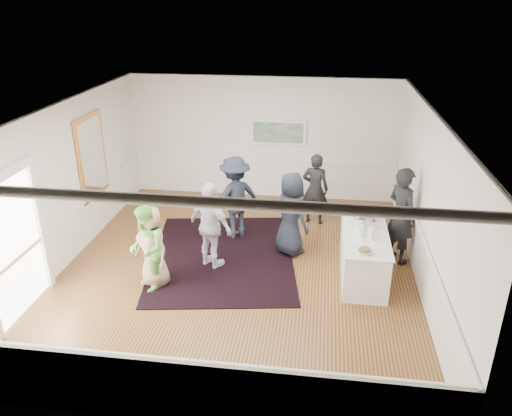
# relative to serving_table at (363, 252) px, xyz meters

# --- Properties ---
(floor) EXTENTS (8.00, 8.00, 0.00)m
(floor) POSITION_rel_serving_table_xyz_m (-2.45, -0.16, -0.46)
(floor) COLOR brown
(floor) RESTS_ON ground
(ceiling) EXTENTS (7.00, 8.00, 0.02)m
(ceiling) POSITION_rel_serving_table_xyz_m (-2.45, -0.16, 2.74)
(ceiling) COLOR white
(ceiling) RESTS_ON wall_back
(wall_left) EXTENTS (0.02, 8.00, 3.20)m
(wall_left) POSITION_rel_serving_table_xyz_m (-5.95, -0.16, 1.14)
(wall_left) COLOR white
(wall_left) RESTS_ON floor
(wall_right) EXTENTS (0.02, 8.00, 3.20)m
(wall_right) POSITION_rel_serving_table_xyz_m (1.05, -0.16, 1.14)
(wall_right) COLOR white
(wall_right) RESTS_ON floor
(wall_back) EXTENTS (7.00, 0.02, 3.20)m
(wall_back) POSITION_rel_serving_table_xyz_m (-2.45, 3.84, 1.14)
(wall_back) COLOR white
(wall_back) RESTS_ON floor
(wall_front) EXTENTS (7.00, 0.02, 3.20)m
(wall_front) POSITION_rel_serving_table_xyz_m (-2.45, -4.16, 1.14)
(wall_front) COLOR white
(wall_front) RESTS_ON floor
(wainscoting) EXTENTS (7.00, 8.00, 1.00)m
(wainscoting) POSITION_rel_serving_table_xyz_m (-2.45, -0.16, 0.04)
(wainscoting) COLOR white
(wainscoting) RESTS_ON floor
(mirror) EXTENTS (0.05, 1.25, 1.85)m
(mirror) POSITION_rel_serving_table_xyz_m (-5.90, 1.14, 1.34)
(mirror) COLOR #E99444
(mirror) RESTS_ON wall_left
(doorway) EXTENTS (0.10, 1.78, 2.56)m
(doorway) POSITION_rel_serving_table_xyz_m (-5.89, -2.06, 0.95)
(doorway) COLOR white
(doorway) RESTS_ON wall_left
(landscape_painting) EXTENTS (1.44, 0.06, 0.66)m
(landscape_painting) POSITION_rel_serving_table_xyz_m (-2.05, 3.79, 1.32)
(landscape_painting) COLOR white
(landscape_painting) RESTS_ON wall_back
(area_rug) EXTENTS (3.46, 4.22, 0.02)m
(area_rug) POSITION_rel_serving_table_xyz_m (-2.85, 0.29, -0.45)
(area_rug) COLOR black
(area_rug) RESTS_ON floor
(serving_table) EXTENTS (0.87, 2.28, 0.92)m
(serving_table) POSITION_rel_serving_table_xyz_m (0.00, 0.00, 0.00)
(serving_table) COLOR white
(serving_table) RESTS_ON floor
(bartender) EXTENTS (0.81, 0.88, 2.01)m
(bartender) POSITION_rel_serving_table_xyz_m (0.75, 0.67, 0.54)
(bartender) COLOR black
(bartender) RESTS_ON floor
(guest_tan) EXTENTS (0.93, 0.84, 1.59)m
(guest_tan) POSITION_rel_serving_table_xyz_m (-3.92, -0.92, 0.33)
(guest_tan) COLOR #A38065
(guest_tan) RESTS_ON floor
(guest_green) EXTENTS (0.86, 0.96, 1.64)m
(guest_green) POSITION_rel_serving_table_xyz_m (-3.98, -1.04, 0.36)
(guest_green) COLOR #75CE52
(guest_green) RESTS_ON floor
(guest_lilac) EXTENTS (1.12, 0.93, 1.79)m
(guest_lilac) POSITION_rel_serving_table_xyz_m (-2.99, -0.11, 0.43)
(guest_lilac) COLOR silver
(guest_lilac) RESTS_ON floor
(guest_dark_a) EXTENTS (1.39, 1.30, 1.88)m
(guest_dark_a) POSITION_rel_serving_table_xyz_m (-2.75, 1.29, 0.48)
(guest_dark_a) COLOR black
(guest_dark_a) RESTS_ON floor
(guest_dark_b) EXTENTS (0.70, 0.53, 1.72)m
(guest_dark_b) POSITION_rel_serving_table_xyz_m (-1.01, 2.28, 0.39)
(guest_dark_b) COLOR black
(guest_dark_b) RESTS_ON floor
(guest_navy) EXTENTS (1.00, 1.03, 1.79)m
(guest_navy) POSITION_rel_serving_table_xyz_m (-1.47, 0.69, 0.43)
(guest_navy) COLOR black
(guest_navy) RESTS_ON floor
(wine_bottles) EXTENTS (0.38, 0.21, 0.31)m
(wine_bottles) POSITION_rel_serving_table_xyz_m (0.01, 0.50, 0.61)
(wine_bottles) COLOR black
(wine_bottles) RESTS_ON serving_table
(juice_pitchers) EXTENTS (0.32, 0.37, 0.24)m
(juice_pitchers) POSITION_rel_serving_table_xyz_m (-0.05, -0.18, 0.58)
(juice_pitchers) COLOR #6AAB3D
(juice_pitchers) RESTS_ON serving_table
(ice_bucket) EXTENTS (0.26, 0.26, 0.25)m
(ice_bucket) POSITION_rel_serving_table_xyz_m (0.03, 0.15, 0.57)
(ice_bucket) COLOR silver
(ice_bucket) RESTS_ON serving_table
(nut_bowl) EXTENTS (0.27, 0.27, 0.08)m
(nut_bowl) POSITION_rel_serving_table_xyz_m (-0.06, -0.86, 0.50)
(nut_bowl) COLOR white
(nut_bowl) RESTS_ON serving_table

